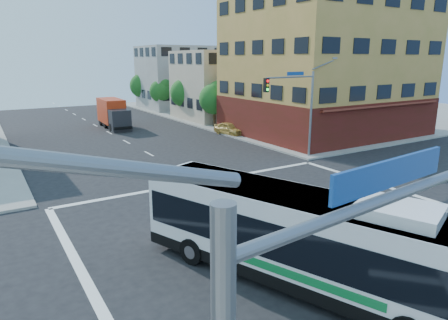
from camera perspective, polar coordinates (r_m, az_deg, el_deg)
ground at (r=19.33m, az=10.64°, el=-10.20°), size 120.00×120.00×0.00m
sidewalk_ne at (r=67.59m, az=12.85°, el=7.18°), size 50.00×50.00×0.15m
corner_building_ne at (r=44.88m, az=14.22°, el=11.19°), size 18.10×15.44×14.00m
building_east_near at (r=55.22m, az=0.12°, el=10.66°), size 12.06×10.06×9.00m
building_east_far at (r=67.48m, az=-6.29°, el=11.64°), size 12.06×10.06×10.00m
signal_mast_ne at (r=31.74m, az=10.39°, el=8.68°), size 7.91×1.13×8.07m
street_tree_a at (r=47.51m, az=-1.25°, el=8.97°), size 3.60×3.60×5.53m
street_tree_b at (r=54.52m, az=-5.58°, el=9.75°), size 3.80×3.80×5.79m
street_tree_c at (r=61.80m, az=-8.91°, el=9.90°), size 3.40×3.40×5.29m
street_tree_d at (r=69.20m, az=-11.56°, el=10.57°), size 4.00×4.00×6.03m
transit_bus at (r=14.56m, az=10.91°, el=-10.77°), size 7.03×12.70×3.72m
box_truck at (r=49.12m, az=-15.52°, el=6.33°), size 2.44×7.51×3.35m
parked_car at (r=43.01m, az=0.78°, el=4.50°), size 2.09×4.11×1.34m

